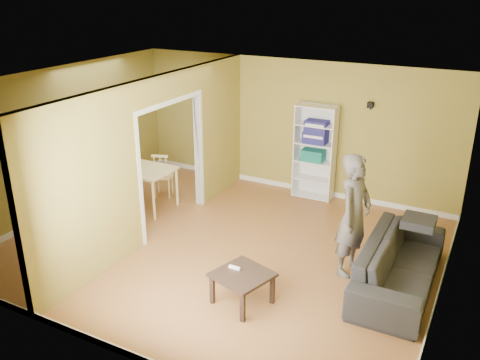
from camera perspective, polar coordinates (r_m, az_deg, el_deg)
name	(u,v)px	position (r m, az deg, el deg)	size (l,w,h in m)	color
room_shell	(222,170)	(7.64, -2.03, 1.16)	(6.50, 6.50, 6.50)	#955B38
partition	(157,158)	(8.27, -9.28, 2.49)	(0.22, 5.50, 2.60)	olive
wall_speaker	(370,105)	(9.37, 14.42, 8.16)	(0.10, 0.10, 0.10)	black
sofa	(401,257)	(7.32, 17.60, -8.24)	(1.00, 2.34, 0.89)	black
person	(355,205)	(7.21, 12.76, -2.79)	(0.60, 0.76, 2.10)	slate
bookshelf	(316,152)	(9.80, 8.48, 3.16)	(0.77, 0.34, 1.82)	white
paper_box_teal	(313,155)	(9.78, 8.20, 2.77)	(0.42, 0.27, 0.22)	#1C897A
paper_box_navy_b	(315,137)	(9.67, 8.46, 4.77)	(0.44, 0.29, 0.22)	navy
paper_box_navy_c	(317,127)	(9.61, 8.59, 5.95)	(0.42, 0.27, 0.21)	navy
coffee_table	(242,278)	(6.67, 0.27, -10.96)	(0.66, 0.66, 0.44)	black
game_controller	(234,268)	(6.73, -0.63, -9.80)	(0.16, 0.04, 0.03)	white
dining_table	(139,172)	(9.48, -11.22, 0.90)	(1.23, 0.82, 0.77)	#D4B77E
chair_left	(104,174)	(10.02, -15.00, 0.68)	(0.47, 0.47, 1.03)	#D1AC85
chair_near	(124,196)	(9.13, -12.90, -1.76)	(0.40, 0.40, 0.87)	tan
chair_far	(163,174)	(9.97, -8.65, 0.67)	(0.41, 0.41, 0.90)	tan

